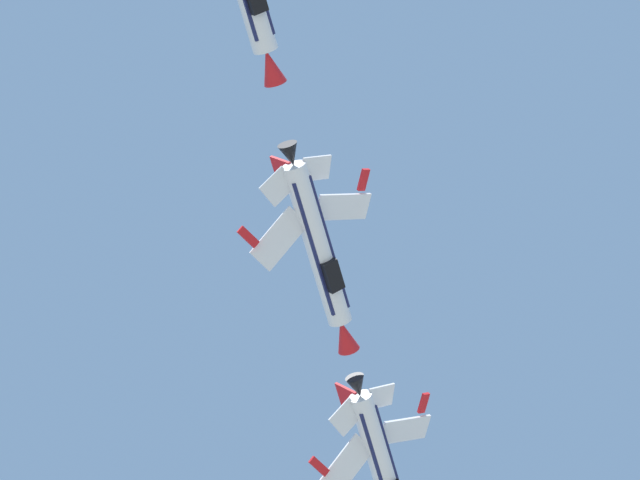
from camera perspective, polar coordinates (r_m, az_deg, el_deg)
fighter_jet_lead at (r=114.40m, az=2.27°, el=-8.29°), size 9.06×15.97×5.77m
fighter_jet_left_wing at (r=107.44m, az=-0.06°, el=-0.30°), size 9.26×15.97×5.50m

